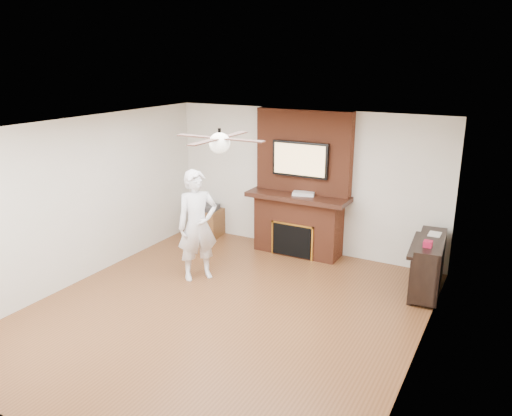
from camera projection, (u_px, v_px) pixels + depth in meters
The scene contains 12 objects.
room_shell at pixel (221, 226), 6.42m from camera, with size 5.36×5.86×2.86m.
fireplace at pixel (300, 198), 8.64m from camera, with size 1.78×0.64×2.50m.
tv at pixel (300, 159), 8.40m from camera, with size 1.00×0.08×0.60m.
ceiling_fan at pixel (220, 142), 6.11m from camera, with size 1.21×1.21×0.31m.
person at pixel (197, 225), 7.62m from camera, with size 0.63×0.42×1.73m, color white.
side_table at pixel (207, 221), 9.66m from camera, with size 0.59×0.59×0.62m.
piano at pixel (429, 264), 7.29m from camera, with size 0.56×1.27×0.90m.
cable_box at pixel (304, 194), 8.48m from camera, with size 0.37×0.21×0.05m, color silver.
candle_orange at pixel (291, 252), 8.74m from camera, with size 0.07×0.07×0.10m, color #E14A1A.
candle_green at pixel (293, 253), 8.72m from camera, with size 0.07×0.07×0.10m, color #3E7A30.
candle_cream at pixel (300, 252), 8.70m from camera, with size 0.08×0.08×0.13m, color beige.
candle_blue at pixel (303, 254), 8.69m from camera, with size 0.06×0.06×0.08m, color #33599B.
Camera 1 is at (3.29, -5.14, 3.32)m, focal length 35.00 mm.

